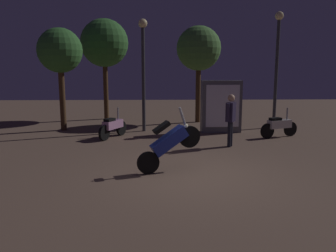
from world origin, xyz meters
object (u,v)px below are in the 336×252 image
at_px(person_rider_beside, 231,116).
at_px(kiosk_billboard, 221,106).
at_px(motorcycle_white_parked_left, 279,126).
at_px(streetlamp_far, 277,55).
at_px(motorcycle_blue_foreground, 169,143).
at_px(motorcycle_pink_parked_right, 113,126).
at_px(streetlamp_near, 143,60).

bearing_deg(person_rider_beside, kiosk_billboard, -62.73).
xyz_separation_m(motorcycle_white_parked_left, streetlamp_far, (0.52, 2.12, 2.69)).
xyz_separation_m(motorcycle_white_parked_left, person_rider_beside, (-2.17, -1.49, 0.61)).
relative_size(motorcycle_white_parked_left, kiosk_billboard, 0.75).
height_order(motorcycle_blue_foreground, kiosk_billboard, kiosk_billboard).
bearing_deg(motorcycle_pink_parked_right, motorcycle_white_parked_left, -63.14).
xyz_separation_m(motorcycle_blue_foreground, person_rider_beside, (2.12, 2.72, 0.30)).
distance_m(motorcycle_blue_foreground, motorcycle_pink_parked_right, 4.72).
xyz_separation_m(person_rider_beside, streetlamp_near, (-2.98, 2.93, 1.86)).
distance_m(motorcycle_pink_parked_right, streetlamp_near, 3.03).
distance_m(motorcycle_blue_foreground, person_rider_beside, 3.46).
xyz_separation_m(motorcycle_blue_foreground, kiosk_billboard, (2.28, 5.33, 0.31)).
bearing_deg(kiosk_billboard, streetlamp_far, -161.48).
distance_m(motorcycle_pink_parked_right, person_rider_beside, 4.41).
bearing_deg(motorcycle_pink_parked_right, streetlamp_near, -11.32).
relative_size(motorcycle_blue_foreground, motorcycle_white_parked_left, 1.03).
distance_m(motorcycle_white_parked_left, motorcycle_pink_parked_right, 6.26).
bearing_deg(kiosk_billboard, motorcycle_blue_foreground, 63.81).
bearing_deg(streetlamp_far, motorcycle_white_parked_left, -103.76).
relative_size(motorcycle_blue_foreground, kiosk_billboard, 0.78).
xyz_separation_m(motorcycle_pink_parked_right, kiosk_billboard, (4.24, 1.05, 0.61)).
height_order(streetlamp_near, kiosk_billboard, streetlamp_near).
bearing_deg(motorcycle_blue_foreground, motorcycle_white_parked_left, 26.06).
height_order(person_rider_beside, kiosk_billboard, kiosk_billboard).
xyz_separation_m(motorcycle_pink_parked_right, streetlamp_near, (1.10, 1.37, 2.47)).
relative_size(person_rider_beside, streetlamp_far, 0.35).
bearing_deg(person_rider_beside, streetlamp_far, -95.91).
bearing_deg(motorcycle_white_parked_left, person_rider_beside, -167.18).
relative_size(streetlamp_far, kiosk_billboard, 2.34).
bearing_deg(streetlamp_far, person_rider_beside, -126.72).
bearing_deg(streetlamp_far, kiosk_billboard, -158.44).
relative_size(motorcycle_pink_parked_right, person_rider_beside, 0.87).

